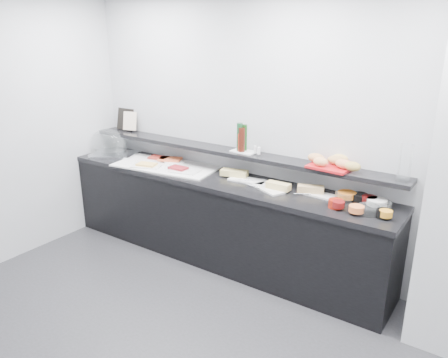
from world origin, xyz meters
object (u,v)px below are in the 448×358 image
Objects in this scene: sandwich_plate_mid at (268,189)px; condiment_tray at (244,152)px; framed_print at (125,119)px; bread_tray at (330,167)px; carafe at (405,163)px; cloche_base at (115,154)px.

condiment_tray reaches higher than sandwich_plate_mid.
sandwich_plate_mid is 2.21m from framed_print.
bread_tray is (0.51, 0.18, 0.25)m from sandwich_plate_mid.
carafe reaches higher than condiment_tray.
carafe is (3.17, 0.20, 0.38)m from cloche_base.
condiment_tray is at bearing -177.48° from bread_tray.
cloche_base is 2.58m from bread_tray.
carafe is (1.12, 0.19, 0.39)m from sandwich_plate_mid.
condiment_tray is 0.69× the size of bread_tray.
cloche_base is 0.48m from framed_print.
cloche_base is 1.45× the size of sandwich_plate_mid.
condiment_tray is at bearing 179.17° from carafe.
bread_tray reaches higher than sandwich_plate_mid.
sandwich_plate_mid is 0.52m from condiment_tray.
sandwich_plate_mid is 1.41× the size of condiment_tray.
framed_print is at bearing -177.87° from bread_tray.
framed_print is 3.28m from carafe.
bread_tray is at bearing -179.02° from carafe.
condiment_tray is at bearing 176.84° from sandwich_plate_mid.
framed_print reaches higher than condiment_tray.
condiment_tray is at bearing -3.59° from framed_print.
bread_tray is at bearing 1.63° from condiment_tray.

